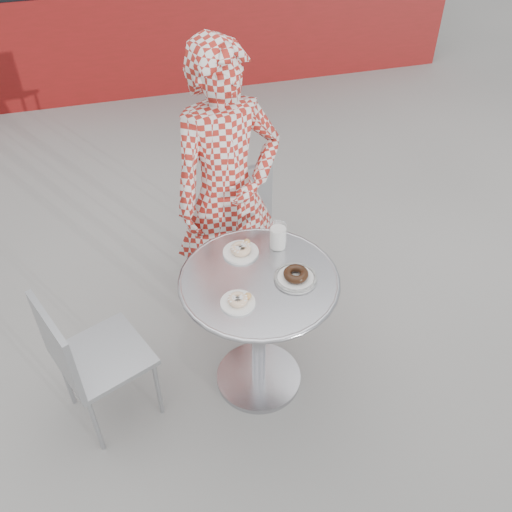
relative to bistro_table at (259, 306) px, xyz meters
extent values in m
plane|color=#A4A19C|center=(-0.03, 0.02, -0.58)|extent=(60.00, 60.00, 0.00)
cube|color=maroon|center=(-0.03, 3.70, -0.08)|extent=(6.02, 0.20, 1.00)
cylinder|color=silver|center=(0.00, 0.00, -0.57)|extent=(0.46, 0.46, 0.03)
cylinder|color=silver|center=(0.00, 0.00, -0.20)|extent=(0.07, 0.07, 0.74)
cylinder|color=silver|center=(0.00, 0.00, 0.18)|extent=(0.74, 0.74, 0.02)
torus|color=silver|center=(0.00, 0.00, 0.18)|extent=(0.76, 0.76, 0.03)
cube|color=#9C9EA3|center=(0.05, 0.94, -0.14)|extent=(0.49, 0.49, 0.03)
cube|color=#9C9EA3|center=(0.09, 0.75, 0.09)|extent=(0.41, 0.12, 0.42)
cube|color=#9C9EA3|center=(-0.77, 0.02, -0.16)|extent=(0.52, 0.52, 0.03)
cube|color=#9C9EA3|center=(-0.94, -0.06, 0.06)|extent=(0.18, 0.38, 0.40)
imported|color=#A32119|center=(-0.01, 0.60, 0.26)|extent=(0.69, 0.53, 1.68)
cylinder|color=white|center=(-0.04, 0.20, 0.19)|extent=(0.18, 0.18, 0.01)
torus|color=#C8864C|center=(-0.04, 0.20, 0.22)|extent=(0.10, 0.10, 0.03)
sphere|color=#B77A3F|center=(0.00, 0.24, 0.22)|extent=(0.04, 0.04, 0.04)
cylinder|color=white|center=(-0.13, -0.13, 0.19)|extent=(0.16, 0.16, 0.01)
torus|color=#C8864C|center=(-0.13, -0.13, 0.21)|extent=(0.09, 0.09, 0.03)
sphere|color=#B77A3F|center=(-0.08, -0.12, 0.21)|extent=(0.03, 0.03, 0.03)
cylinder|color=white|center=(0.16, -0.05, 0.19)|extent=(0.20, 0.20, 0.01)
torus|color=black|center=(0.16, -0.05, 0.22)|extent=(0.12, 0.12, 0.04)
torus|color=black|center=(0.16, -0.05, 0.20)|extent=(0.20, 0.20, 0.02)
cylinder|color=white|center=(0.15, 0.20, 0.24)|extent=(0.08, 0.08, 0.11)
cylinder|color=white|center=(0.15, 0.20, 0.26)|extent=(0.09, 0.09, 0.14)
camera|label=1|loc=(-0.51, -1.84, 2.03)|focal=40.00mm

